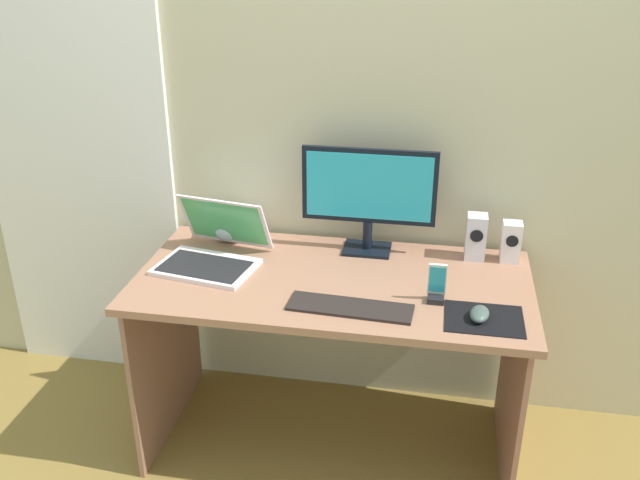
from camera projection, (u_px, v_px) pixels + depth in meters
name	position (u px, v px, depth m)	size (l,w,h in m)	color
ground_plane	(331.00, 440.00, 2.77)	(8.00, 8.00, 0.00)	olive
wall_back	(351.00, 108.00, 2.60)	(6.00, 0.04, 2.50)	#BCB795
door_left	(77.00, 156.00, 2.85)	(0.82, 0.02, 2.02)	white
desk	(332.00, 315.00, 2.53)	(1.40, 0.69, 0.73)	#9A6B52
monitor	(369.00, 194.00, 2.57)	(0.50, 0.14, 0.41)	black
speaker_right	(511.00, 242.00, 2.56)	(0.07, 0.07, 0.15)	white
speaker_near_monitor	(476.00, 237.00, 2.57)	(0.07, 0.08, 0.17)	silver
laptop	(213.00, 251.00, 2.55)	(0.40, 0.39, 0.23)	white
fishbowl	(231.00, 222.00, 2.73)	(0.16, 0.16, 0.16)	silver
keyboard_external	(350.00, 307.00, 2.26)	(0.41, 0.12, 0.01)	black
mousepad	(484.00, 319.00, 2.21)	(0.25, 0.20, 0.00)	black
mouse	(480.00, 314.00, 2.20)	(0.06, 0.10, 0.04)	#40534D
phone_in_dock	(436.00, 288.00, 2.30)	(0.06, 0.05, 0.14)	black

